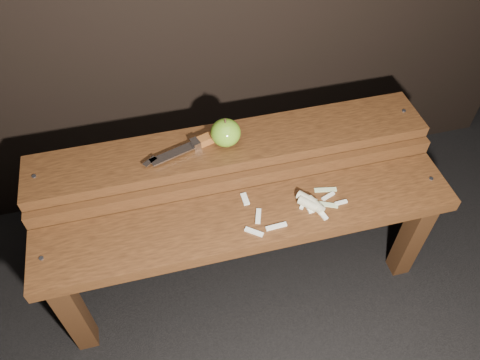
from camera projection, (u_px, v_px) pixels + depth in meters
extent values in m
plane|color=black|center=(244.00, 276.00, 1.65)|extent=(60.00, 60.00, 0.00)
cube|color=#351C0D|center=(74.00, 313.00, 1.36)|extent=(0.06, 0.06, 0.38)
cube|color=#351C0D|center=(412.00, 237.00, 1.53)|extent=(0.06, 0.06, 0.38)
cube|color=#452510|center=(250.00, 220.00, 1.32)|extent=(1.20, 0.20, 0.04)
cylinder|color=slate|center=(41.00, 258.00, 1.21)|extent=(0.01, 0.01, 0.00)
cylinder|color=slate|center=(431.00, 179.00, 1.39)|extent=(0.01, 0.01, 0.00)
cube|color=#351C0D|center=(69.00, 223.00, 1.52)|extent=(0.06, 0.06, 0.46)
cube|color=#351C0D|center=(375.00, 164.00, 1.69)|extent=(0.06, 0.06, 0.46)
cube|color=#452510|center=(240.00, 181.00, 1.36)|extent=(1.20, 0.02, 0.05)
cube|color=#452510|center=(231.00, 146.00, 1.40)|extent=(1.20, 0.18, 0.04)
cylinder|color=slate|center=(34.00, 176.00, 1.29)|extent=(0.01, 0.01, 0.00)
cylinder|color=slate|center=(404.00, 111.00, 1.47)|extent=(0.01, 0.01, 0.00)
ellipsoid|color=#64941E|center=(226.00, 133.00, 1.35)|extent=(0.09, 0.09, 0.08)
cylinder|color=#382314|center=(225.00, 121.00, 1.31)|extent=(0.01, 0.01, 0.01)
cube|color=brown|center=(216.00, 135.00, 1.38)|extent=(0.12, 0.06, 0.02)
cube|color=silver|center=(195.00, 144.00, 1.36)|extent=(0.03, 0.04, 0.03)
cube|color=silver|center=(172.00, 154.00, 1.33)|extent=(0.13, 0.07, 0.00)
cube|color=silver|center=(150.00, 162.00, 1.31)|extent=(0.05, 0.04, 0.00)
cube|color=beige|center=(276.00, 226.00, 1.28)|extent=(0.06, 0.01, 0.01)
cube|color=beige|center=(328.00, 196.00, 1.34)|extent=(0.04, 0.03, 0.01)
cube|color=beige|center=(308.00, 206.00, 1.32)|extent=(0.02, 0.05, 0.01)
cube|color=beige|center=(322.00, 213.00, 1.30)|extent=(0.02, 0.05, 0.01)
cube|color=beige|center=(254.00, 232.00, 1.26)|extent=(0.05, 0.04, 0.01)
cube|color=beige|center=(245.00, 199.00, 1.34)|extent=(0.02, 0.04, 0.01)
cube|color=beige|center=(258.00, 216.00, 1.30)|extent=(0.03, 0.05, 0.01)
cube|color=beige|center=(341.00, 202.00, 1.33)|extent=(0.04, 0.01, 0.01)
cube|color=beige|center=(303.00, 203.00, 1.33)|extent=(0.03, 0.04, 0.01)
cylinder|color=#C9BB8C|center=(315.00, 205.00, 1.31)|extent=(0.05, 0.06, 0.03)
cylinder|color=#C9BB8C|center=(307.00, 199.00, 1.33)|extent=(0.06, 0.06, 0.03)
cylinder|color=#C9BB8C|center=(308.00, 204.00, 1.31)|extent=(0.06, 0.06, 0.03)
cube|color=#BCC988|center=(326.00, 204.00, 1.33)|extent=(0.06, 0.04, 0.00)
cube|color=#BCC988|center=(325.00, 190.00, 1.36)|extent=(0.07, 0.03, 0.00)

